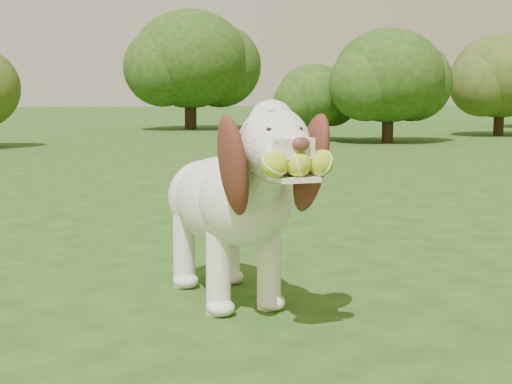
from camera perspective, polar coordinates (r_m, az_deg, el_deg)
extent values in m
plane|color=#1F4213|center=(3.50, -3.49, -5.66)|extent=(80.00, 80.00, 0.00)
ellipsoid|color=white|center=(2.98, -2.41, -0.71)|extent=(0.44, 0.69, 0.34)
ellipsoid|color=white|center=(2.75, -0.75, -0.56)|extent=(0.38, 0.38, 0.33)
ellipsoid|color=white|center=(3.20, -3.73, -0.37)|extent=(0.35, 0.35, 0.30)
cylinder|color=white|center=(2.63, 0.23, 0.98)|extent=(0.22, 0.29, 0.26)
sphere|color=white|center=(2.50, 1.32, 3.56)|extent=(0.27, 0.27, 0.23)
sphere|color=white|center=(2.51, 1.15, 5.02)|extent=(0.18, 0.18, 0.15)
cube|color=white|center=(2.38, 2.55, 3.25)|extent=(0.12, 0.15, 0.06)
ellipsoid|color=#592D28|center=(2.31, 3.29, 3.49)|extent=(0.06, 0.04, 0.04)
cube|color=white|center=(2.37, 2.68, 1.00)|extent=(0.15, 0.17, 0.02)
ellipsoid|color=maroon|center=(2.46, -1.69, 1.92)|extent=(0.15, 0.24, 0.36)
ellipsoid|color=maroon|center=(2.57, 4.02, 2.12)|extent=(0.16, 0.22, 0.36)
cylinder|color=white|center=(3.32, -4.46, 0.59)|extent=(0.09, 0.17, 0.13)
cylinder|color=white|center=(2.79, -2.76, -5.96)|extent=(0.10, 0.10, 0.29)
cylinder|color=white|center=(2.85, 0.95, -5.64)|extent=(0.10, 0.10, 0.29)
cylinder|color=white|center=(3.18, -5.26, -4.31)|extent=(0.10, 0.10, 0.29)
cylinder|color=white|center=(3.24, -1.96, -4.07)|extent=(0.10, 0.10, 0.29)
sphere|color=#ACCB21|center=(2.30, 1.37, 2.01)|extent=(0.09, 0.09, 0.08)
sphere|color=#ACCB21|center=(2.33, 3.08, 2.07)|extent=(0.09, 0.09, 0.08)
sphere|color=#ACCB21|center=(2.37, 4.75, 2.13)|extent=(0.09, 0.09, 0.08)
cylinder|color=#382314|center=(14.85, 17.24, 5.05)|extent=(0.18, 0.18, 0.58)
ellipsoid|color=#183F13|center=(14.84, 17.36, 8.05)|extent=(1.75, 1.75, 1.49)
cylinder|color=#382314|center=(12.36, 9.56, 4.86)|extent=(0.18, 0.18, 0.57)
ellipsoid|color=#183F13|center=(12.36, 9.63, 8.37)|extent=(1.70, 1.70, 1.45)
cylinder|color=#382314|center=(12.75, 4.25, 4.63)|extent=(0.12, 0.12, 0.40)
ellipsoid|color=#183F13|center=(12.73, 4.27, 7.01)|extent=(1.19, 1.19, 1.01)
cylinder|color=#382314|center=(16.59, -4.78, 5.93)|extent=(0.25, 0.25, 0.80)
ellipsoid|color=#183F13|center=(16.60, -4.82, 9.63)|extent=(2.41, 2.41, 2.05)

